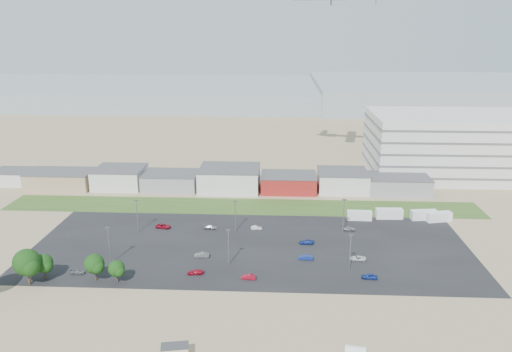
# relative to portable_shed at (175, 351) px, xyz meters

# --- Properties ---
(ground) EXTENTS (700.00, 700.00, 0.00)m
(ground) POSITION_rel_portable_shed_xyz_m (5.83, 29.32, -1.27)
(ground) COLOR #937F5D
(ground) RESTS_ON ground
(parking_lot) EXTENTS (120.00, 50.00, 0.01)m
(parking_lot) POSITION_rel_portable_shed_xyz_m (10.83, 49.32, -1.26)
(parking_lot) COLOR black
(parking_lot) RESTS_ON ground
(grass_strip) EXTENTS (160.00, 16.00, 0.02)m
(grass_strip) POSITION_rel_portable_shed_xyz_m (5.83, 81.32, -1.26)
(grass_strip) COLOR #32511E
(grass_strip) RESTS_ON ground
(hills_backdrop) EXTENTS (700.00, 200.00, 9.00)m
(hills_backdrop) POSITION_rel_portable_shed_xyz_m (45.83, 344.32, 3.23)
(hills_backdrop) COLOR gray
(hills_backdrop) RESTS_ON ground
(building_row) EXTENTS (170.00, 20.00, 8.00)m
(building_row) POSITION_rel_portable_shed_xyz_m (-11.17, 100.32, 2.73)
(building_row) COLOR silver
(building_row) RESTS_ON ground
(parking_garage) EXTENTS (80.00, 40.00, 25.00)m
(parking_garage) POSITION_rel_portable_shed_xyz_m (95.83, 124.32, 11.23)
(parking_garage) COLOR silver
(parking_garage) RESTS_ON ground
(portable_shed) EXTENTS (5.41, 3.45, 2.53)m
(portable_shed) POSITION_rel_portable_shed_xyz_m (0.00, 0.00, 0.00)
(portable_shed) COLOR beige
(portable_shed) RESTS_ON ground
(storage_tank_nw) EXTENTS (4.04, 2.46, 2.27)m
(storage_tank_nw) POSITION_rel_portable_shed_xyz_m (32.98, 2.02, -0.13)
(storage_tank_nw) COLOR silver
(storage_tank_nw) RESTS_ON ground
(box_trailer_a) EXTENTS (7.71, 2.68, 2.86)m
(box_trailer_a) POSITION_rel_portable_shed_xyz_m (43.80, 71.00, 0.16)
(box_trailer_a) COLOR silver
(box_trailer_a) RESTS_ON ground
(box_trailer_b) EXTENTS (8.50, 2.93, 3.15)m
(box_trailer_b) POSITION_rel_portable_shed_xyz_m (53.40, 72.72, 0.31)
(box_trailer_b) COLOR silver
(box_trailer_b) RESTS_ON ground
(box_trailer_c) EXTENTS (8.34, 3.55, 3.03)m
(box_trailer_c) POSITION_rel_portable_shed_xyz_m (64.16, 72.31, 0.25)
(box_trailer_c) COLOR silver
(box_trailer_c) RESTS_ON ground
(box_trailer_d) EXTENTS (8.26, 4.19, 2.97)m
(box_trailer_d) POSITION_rel_portable_shed_xyz_m (68.41, 70.95, 0.22)
(box_trailer_d) COLOR silver
(box_trailer_d) RESTS_ON ground
(tree_left) EXTENTS (6.72, 6.72, 10.08)m
(tree_left) POSITION_rel_portable_shed_xyz_m (-39.89, 25.20, 3.77)
(tree_left) COLOR black
(tree_left) RESTS_ON ground
(tree_mid) EXTENTS (4.83, 4.83, 7.25)m
(tree_mid) POSITION_rel_portable_shed_xyz_m (-37.42, 28.01, 2.36)
(tree_mid) COLOR black
(tree_mid) RESTS_ON ground
(tree_right) EXTENTS (5.07, 5.07, 7.60)m
(tree_right) POSITION_rel_portable_shed_xyz_m (-25.03, 28.01, 2.53)
(tree_right) COLOR black
(tree_right) RESTS_ON ground
(tree_near) EXTENTS (4.20, 4.20, 6.30)m
(tree_near) POSITION_rel_portable_shed_xyz_m (-19.54, 27.31, 1.88)
(tree_near) COLOR black
(tree_near) RESTS_ON ground
(lightpole_front_l) EXTENTS (1.18, 0.49, 10.02)m
(lightpole_front_l) POSITION_rel_portable_shed_xyz_m (-24.41, 36.90, 3.74)
(lightpole_front_l) COLOR slate
(lightpole_front_l) RESTS_ON ground
(lightpole_front_m) EXTENTS (1.14, 0.47, 9.66)m
(lightpole_front_m) POSITION_rel_portable_shed_xyz_m (5.92, 37.79, 3.56)
(lightpole_front_m) COLOR slate
(lightpole_front_m) RESTS_ON ground
(lightpole_front_r) EXTENTS (1.12, 0.47, 9.54)m
(lightpole_front_r) POSITION_rel_portable_shed_xyz_m (36.25, 36.48, 3.50)
(lightpole_front_r) COLOR slate
(lightpole_front_r) RESTS_ON ground
(lightpole_back_l) EXTENTS (1.17, 0.49, 9.96)m
(lightpole_back_l) POSITION_rel_portable_shed_xyz_m (-23.07, 57.66, 3.71)
(lightpole_back_l) COLOR slate
(lightpole_back_l) RESTS_ON ground
(lightpole_back_m) EXTENTS (1.10, 0.46, 9.39)m
(lightpole_back_m) POSITION_rel_portable_shed_xyz_m (5.67, 60.07, 3.43)
(lightpole_back_m) COLOR slate
(lightpole_back_m) RESTS_ON ground
(lightpole_back_r) EXTENTS (1.24, 0.52, 10.52)m
(lightpole_back_r) POSITION_rel_portable_shed_xyz_m (37.36, 59.92, 3.99)
(lightpole_back_r) COLOR slate
(lightpole_back_r) RESTS_ON ground
(parked_car_0) EXTENTS (4.20, 2.11, 1.14)m
(parked_car_0) POSITION_rel_portable_shed_xyz_m (39.21, 41.96, -0.70)
(parked_car_0) COLOR silver
(parked_car_0) RESTS_ON ground
(parked_car_1) EXTENTS (3.97, 1.69, 1.27)m
(parked_car_1) POSITION_rel_portable_shed_xyz_m (25.74, 41.72, -0.63)
(parked_car_1) COLOR navy
(parked_car_1) RESTS_ON ground
(parked_car_2) EXTENTS (4.00, 1.97, 1.31)m
(parked_car_2) POSITION_rel_portable_shed_xyz_m (40.54, 32.07, -0.61)
(parked_car_2) COLOR navy
(parked_car_2) RESTS_ON ground
(parked_car_3) EXTENTS (4.03, 1.88, 1.14)m
(parked_car_3) POSITION_rel_portable_shed_xyz_m (-1.75, 32.24, -0.70)
(parked_car_3) COLOR maroon
(parked_car_3) RESTS_ON ground
(parked_car_4) EXTENTS (4.06, 1.68, 1.31)m
(parked_car_4) POSITION_rel_portable_shed_xyz_m (-1.63, 41.80, -0.61)
(parked_car_4) COLOR #595B5E
(parked_car_4) RESTS_ON ground
(parked_car_6) EXTENTS (4.23, 1.80, 1.22)m
(parked_car_6) POSITION_rel_portable_shed_xyz_m (-1.95, 61.03, -0.66)
(parked_car_6) COLOR #A5A5AA
(parked_car_6) RESTS_ON ground
(parked_car_8) EXTENTS (3.62, 1.48, 1.23)m
(parked_car_8) POSITION_rel_portable_shed_xyz_m (39.56, 61.86, -0.65)
(parked_car_8) COLOR #A5A5AA
(parked_car_8) RESTS_ON ground
(parked_car_9) EXTENTS (4.77, 2.68, 1.26)m
(parked_car_9) POSITION_rel_portable_shed_xyz_m (-16.35, 61.01, -0.64)
(parked_car_9) COLOR maroon
(parked_car_9) RESTS_ON ground
(parked_car_10) EXTENTS (3.79, 1.63, 1.09)m
(parked_car_10) POSITION_rel_portable_shed_xyz_m (-30.64, 30.98, -0.72)
(parked_car_10) COLOR #595B5E
(parked_car_10) RESTS_ON ground
(parked_car_11) EXTENTS (3.41, 1.51, 1.09)m
(parked_car_11) POSITION_rel_portable_shed_xyz_m (11.86, 61.44, -0.72)
(parked_car_11) COLOR silver
(parked_car_11) RESTS_ON ground
(parked_car_12) EXTENTS (4.12, 1.78, 1.18)m
(parked_car_12) POSITION_rel_portable_shed_xyz_m (26.33, 51.58, -0.68)
(parked_car_12) COLOR navy
(parked_car_12) RESTS_ON ground
(parked_car_13) EXTENTS (3.68, 1.55, 1.18)m
(parked_car_13) POSITION_rel_portable_shed_xyz_m (11.50, 30.41, -0.68)
(parked_car_13) COLOR maroon
(parked_car_13) RESTS_ON ground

